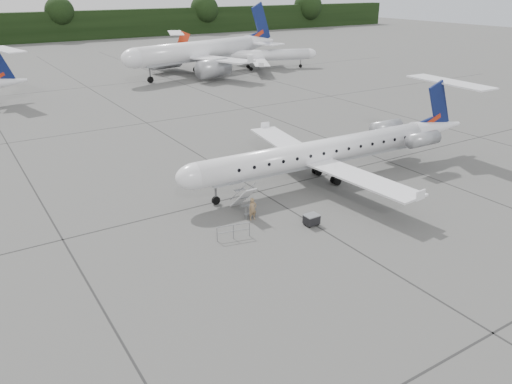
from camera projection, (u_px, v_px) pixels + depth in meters
ground at (360, 205)px, 37.58m from camera, size 320.00×320.00×0.00m
treeline at (32, 27)px, 137.26m from camera, size 260.00×4.00×8.00m
main_regional_jet at (318, 141)px, 40.72m from camera, size 28.74×21.24×7.17m
airstair at (243, 198)px, 36.02m from camera, size 0.95×2.52×2.25m
passenger at (253, 209)px, 35.03m from camera, size 0.63×0.44×1.64m
safety_railing at (233, 232)px, 32.53m from camera, size 2.16×0.58×1.00m
baggage_cart at (312, 220)px, 34.39m from camera, size 0.97×0.79×0.84m
bg_narrowbody at (197, 41)px, 87.98m from camera, size 37.82×31.16×11.83m
bg_regional_right at (255, 50)px, 94.99m from camera, size 32.69×28.07×7.23m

